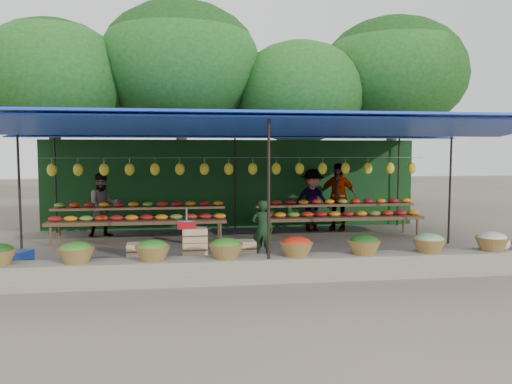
{
  "coord_description": "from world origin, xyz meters",
  "views": [
    {
      "loc": [
        -1.32,
        -10.95,
        2.19
      ],
      "look_at": [
        0.22,
        0.2,
        1.26
      ],
      "focal_mm": 35.0,
      "sensor_mm": 36.0,
      "label": 1
    }
  ],
  "objects": [
    {
      "name": "ground",
      "position": [
        0.0,
        0.0,
        0.0
      ],
      "size": [
        60.0,
        60.0,
        0.0
      ],
      "primitive_type": "plane",
      "color": "brown",
      "rests_on": "ground"
    },
    {
      "name": "stone_curb",
      "position": [
        0.0,
        -2.75,
        0.2
      ],
      "size": [
        10.6,
        0.55,
        0.4
      ],
      "primitive_type": "cube",
      "color": "slate",
      "rests_on": "ground"
    },
    {
      "name": "stall_canopy",
      "position": [
        -0.0,
        0.06,
        2.68
      ],
      "size": [
        10.8,
        6.6,
        2.82
      ],
      "color": "black",
      "rests_on": "ground"
    },
    {
      "name": "produce_baskets",
      "position": [
        -0.1,
        -2.75,
        0.56
      ],
      "size": [
        8.98,
        0.58,
        0.34
      ],
      "color": "brown",
      "rests_on": "stone_curb"
    },
    {
      "name": "netting_backdrop",
      "position": [
        0.0,
        3.15,
        1.25
      ],
      "size": [
        10.6,
        0.06,
        2.5
      ],
      "primitive_type": "cube",
      "color": "#18451B",
      "rests_on": "ground"
    },
    {
      "name": "tree_row",
      "position": [
        0.5,
        6.09,
        4.7
      ],
      "size": [
        16.51,
        5.5,
        7.12
      ],
      "color": "#361F13",
      "rests_on": "ground"
    },
    {
      "name": "fruit_table_left",
      "position": [
        -2.49,
        1.35,
        0.61
      ],
      "size": [
        4.21,
        0.95,
        0.93
      ],
      "color": "#492C1D",
      "rests_on": "ground"
    },
    {
      "name": "fruit_table_right",
      "position": [
        2.51,
        1.35,
        0.61
      ],
      "size": [
        4.21,
        0.95,
        0.93
      ],
      "color": "#492C1D",
      "rests_on": "ground"
    },
    {
      "name": "crate_counter",
      "position": [
        -1.23,
        -1.79,
        0.31
      ],
      "size": [
        2.36,
        0.36,
        0.77
      ],
      "color": "tan",
      "rests_on": "ground"
    },
    {
      "name": "weighing_scale",
      "position": [
        -1.34,
        -1.79,
        0.86
      ],
      "size": [
        0.35,
        0.35,
        0.37
      ],
      "color": "#B80E17",
      "rests_on": "crate_counter"
    },
    {
      "name": "vendor_seated",
      "position": [
        0.19,
        -0.99,
        0.6
      ],
      "size": [
        0.5,
        0.41,
        1.2
      ],
      "primitive_type": "imported",
      "rotation": [
        0.0,
        0.0,
        2.82
      ],
      "color": "#173317",
      "rests_on": "ground"
    },
    {
      "name": "customer_left",
      "position": [
        -3.45,
        2.07,
        0.81
      ],
      "size": [
        0.95,
        0.84,
        1.63
      ],
      "primitive_type": "imported",
      "rotation": [
        0.0,
        0.0,
        0.34
      ],
      "color": "slate",
      "rests_on": "ground"
    },
    {
      "name": "customer_mid",
      "position": [
        2.05,
        2.22,
        0.85
      ],
      "size": [
        1.15,
        0.73,
        1.69
      ],
      "primitive_type": "imported",
      "rotation": [
        0.0,
        0.0,
        0.09
      ],
      "color": "slate",
      "rests_on": "ground"
    },
    {
      "name": "customer_right",
      "position": [
        2.78,
        2.29,
        0.93
      ],
      "size": [
        1.16,
        0.96,
        1.85
      ],
      "primitive_type": "imported",
      "rotation": [
        0.0,
        0.0,
        -0.56
      ],
      "color": "slate",
      "rests_on": "ground"
    },
    {
      "name": "blue_crate_back",
      "position": [
        -4.53,
        -1.26,
        0.17
      ],
      "size": [
        0.67,
        0.58,
        0.34
      ],
      "primitive_type": "cube",
      "rotation": [
        0.0,
        0.0,
        -0.35
      ],
      "color": "navy",
      "rests_on": "ground"
    }
  ]
}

